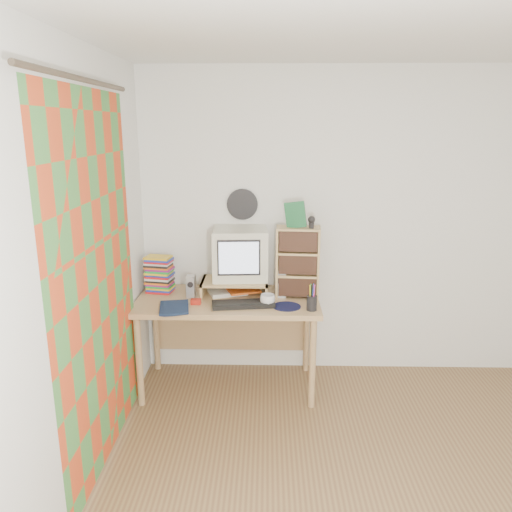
{
  "coord_description": "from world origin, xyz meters",
  "views": [
    {
      "loc": [
        -0.73,
        -2.26,
        2.05
      ],
      "look_at": [
        -0.81,
        1.33,
        1.11
      ],
      "focal_mm": 35.0,
      "sensor_mm": 36.0,
      "label": 1
    }
  ],
  "objects_px": {
    "desk": "(229,312)",
    "diary": "(160,307)",
    "keyboard": "(243,304)",
    "mug": "(268,300)",
    "crt_monitor": "(240,254)",
    "dvd_stack": "(160,275)",
    "cd_rack": "(298,262)"
  },
  "relations": [
    {
      "from": "desk",
      "to": "keyboard",
      "type": "xyz_separation_m",
      "value": [
        0.13,
        -0.23,
        0.15
      ]
    },
    {
      "from": "dvd_stack",
      "to": "diary",
      "type": "xyz_separation_m",
      "value": [
        0.08,
        -0.41,
        -0.11
      ]
    },
    {
      "from": "desk",
      "to": "crt_monitor",
      "type": "relative_size",
      "value": 3.36
    },
    {
      "from": "dvd_stack",
      "to": "mug",
      "type": "xyz_separation_m",
      "value": [
        0.86,
        -0.3,
        -0.1
      ]
    },
    {
      "from": "keyboard",
      "to": "mug",
      "type": "height_order",
      "value": "mug"
    },
    {
      "from": "desk",
      "to": "mug",
      "type": "bearing_deg",
      "value": -34.8
    },
    {
      "from": "cd_rack",
      "to": "keyboard",
      "type": "bearing_deg",
      "value": -145.5
    },
    {
      "from": "mug",
      "to": "diary",
      "type": "bearing_deg",
      "value": -172.15
    },
    {
      "from": "crt_monitor",
      "to": "keyboard",
      "type": "relative_size",
      "value": 0.9
    },
    {
      "from": "desk",
      "to": "dvd_stack",
      "type": "bearing_deg",
      "value": 171.21
    },
    {
      "from": "keyboard",
      "to": "cd_rack",
      "type": "xyz_separation_m",
      "value": [
        0.41,
        0.24,
        0.26
      ]
    },
    {
      "from": "keyboard",
      "to": "diary",
      "type": "distance_m",
      "value": 0.61
    },
    {
      "from": "crt_monitor",
      "to": "cd_rack",
      "type": "relative_size",
      "value": 0.76
    },
    {
      "from": "mug",
      "to": "diary",
      "type": "height_order",
      "value": "mug"
    },
    {
      "from": "dvd_stack",
      "to": "mug",
      "type": "bearing_deg",
      "value": -8.72
    },
    {
      "from": "dvd_stack",
      "to": "cd_rack",
      "type": "bearing_deg",
      "value": 6.46
    },
    {
      "from": "keyboard",
      "to": "dvd_stack",
      "type": "xyz_separation_m",
      "value": [
        -0.68,
        0.31,
        0.12
      ]
    },
    {
      "from": "diary",
      "to": "desk",
      "type": "bearing_deg",
      "value": 24.46
    },
    {
      "from": "crt_monitor",
      "to": "diary",
      "type": "height_order",
      "value": "crt_monitor"
    },
    {
      "from": "mug",
      "to": "diary",
      "type": "relative_size",
      "value": 0.44
    },
    {
      "from": "crt_monitor",
      "to": "diary",
      "type": "distance_m",
      "value": 0.76
    },
    {
      "from": "keyboard",
      "to": "diary",
      "type": "xyz_separation_m",
      "value": [
        -0.6,
        -0.09,
        0.01
      ]
    },
    {
      "from": "keyboard",
      "to": "dvd_stack",
      "type": "height_order",
      "value": "dvd_stack"
    },
    {
      "from": "diary",
      "to": "mug",
      "type": "bearing_deg",
      "value": -1.81
    },
    {
      "from": "keyboard",
      "to": "diary",
      "type": "relative_size",
      "value": 1.81
    },
    {
      "from": "diary",
      "to": "crt_monitor",
      "type": "bearing_deg",
      "value": 26.25
    },
    {
      "from": "keyboard",
      "to": "diary",
      "type": "bearing_deg",
      "value": -178.77
    },
    {
      "from": "desk",
      "to": "diary",
      "type": "distance_m",
      "value": 0.6
    },
    {
      "from": "cd_rack",
      "to": "diary",
      "type": "distance_m",
      "value": 1.1
    },
    {
      "from": "mug",
      "to": "crt_monitor",
      "type": "bearing_deg",
      "value": 125.99
    },
    {
      "from": "keyboard",
      "to": "cd_rack",
      "type": "height_order",
      "value": "cd_rack"
    },
    {
      "from": "desk",
      "to": "keyboard",
      "type": "height_order",
      "value": "keyboard"
    }
  ]
}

